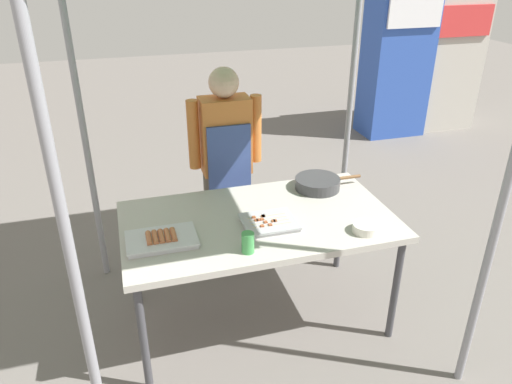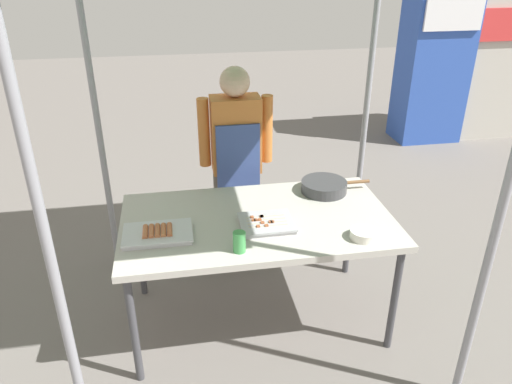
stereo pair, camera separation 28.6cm
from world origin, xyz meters
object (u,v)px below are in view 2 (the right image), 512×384
at_px(stall_table, 257,226).
at_px(tray_meat_skewers, 266,223).
at_px(vendor_woman, 236,154).
at_px(cooking_wok, 324,186).
at_px(neighbor_stall_left, 434,61).
at_px(drink_cup_near_edge, 239,242).
at_px(tray_grilled_sausages, 158,234).
at_px(condiment_bowl, 364,234).
at_px(neighbor_stall_right, 477,65).

distance_m(stall_table, tray_meat_skewers, 0.12).
bearing_deg(vendor_woman, stall_table, 92.20).
relative_size(cooking_wok, neighbor_stall_left, 0.24).
bearing_deg(cooking_wok, vendor_woman, 139.96).
bearing_deg(drink_cup_near_edge, neighbor_stall_left, 49.61).
relative_size(tray_grilled_sausages, drink_cup_near_edge, 3.33).
bearing_deg(condiment_bowl, tray_meat_skewers, 156.42).
xyz_separation_m(tray_meat_skewers, vendor_woman, (-0.06, 0.81, 0.11)).
height_order(neighbor_stall_left, neighbor_stall_right, neighbor_stall_left).
distance_m(tray_meat_skewers, neighbor_stall_right, 4.56).
xyz_separation_m(condiment_bowl, neighbor_stall_right, (2.77, 3.39, 0.10)).
distance_m(vendor_woman, neighbor_stall_left, 3.53).
bearing_deg(tray_meat_skewers, vendor_woman, 94.48).
xyz_separation_m(tray_meat_skewers, neighbor_stall_right, (3.28, 3.17, 0.11)).
distance_m(stall_table, condiment_bowl, 0.63).
xyz_separation_m(stall_table, neighbor_stall_right, (3.31, 3.08, 0.18)).
bearing_deg(tray_grilled_sausages, drink_cup_near_edge, -27.48).
bearing_deg(drink_cup_near_edge, tray_grilled_sausages, 152.52).
relative_size(cooking_wok, drink_cup_near_edge, 4.01).
distance_m(stall_table, vendor_woman, 0.73).
relative_size(tray_grilled_sausages, cooking_wok, 0.83).
relative_size(drink_cup_near_edge, neighbor_stall_left, 0.06).
xyz_separation_m(tray_grilled_sausages, drink_cup_near_edge, (0.43, -0.22, 0.04)).
distance_m(drink_cup_near_edge, vendor_woman, 1.05).
xyz_separation_m(stall_table, vendor_woman, (-0.03, 0.71, 0.18)).
distance_m(stall_table, neighbor_stall_left, 4.02).
bearing_deg(condiment_bowl, cooking_wok, 94.47).
distance_m(condiment_bowl, neighbor_stall_left, 3.94).
distance_m(tray_grilled_sausages, neighbor_stall_right, 5.03).
bearing_deg(tray_meat_skewers, neighbor_stall_right, 44.08).
height_order(tray_grilled_sausages, condiment_bowl, same).
xyz_separation_m(stall_table, drink_cup_near_edge, (-0.15, -0.33, 0.11)).
height_order(tray_meat_skewers, neighbor_stall_right, neighbor_stall_right).
bearing_deg(tray_grilled_sausages, tray_meat_skewers, 1.04).
distance_m(drink_cup_near_edge, neighbor_stall_right, 4.86).
xyz_separation_m(tray_grilled_sausages, vendor_woman, (0.55, 0.82, 0.11)).
distance_m(stall_table, drink_cup_near_edge, 0.38).
xyz_separation_m(drink_cup_near_edge, neighbor_stall_left, (2.82, 3.32, 0.16)).
relative_size(condiment_bowl, neighbor_stall_left, 0.08).
bearing_deg(drink_cup_near_edge, stall_table, 64.79).
relative_size(tray_meat_skewers, neighbor_stall_right, 0.18).
xyz_separation_m(stall_table, cooking_wok, (0.49, 0.27, 0.09)).
height_order(tray_grilled_sausages, neighbor_stall_right, neighbor_stall_right).
height_order(stall_table, neighbor_stall_left, neighbor_stall_left).
bearing_deg(vendor_woman, tray_meat_skewers, 94.48).
relative_size(stall_table, neighbor_stall_right, 0.92).
height_order(cooking_wok, vendor_woman, vendor_woman).
distance_m(stall_table, tray_grilled_sausages, 0.59).
height_order(tray_meat_skewers, cooking_wok, cooking_wok).
height_order(tray_grilled_sausages, neighbor_stall_left, neighbor_stall_left).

